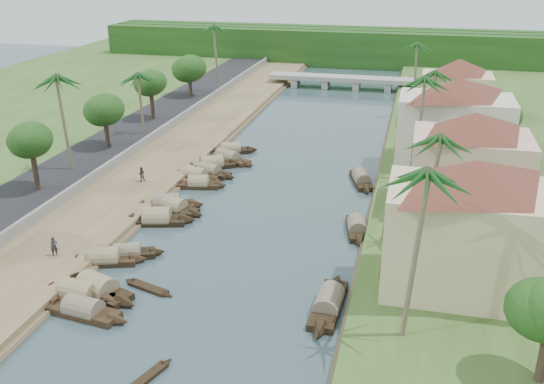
% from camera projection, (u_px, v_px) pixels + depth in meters
% --- Properties ---
extents(ground, '(220.00, 220.00, 0.00)m').
position_uv_depth(ground, '(231.00, 261.00, 52.61)').
color(ground, '#33474C').
rests_on(ground, ground).
extents(left_bank, '(10.00, 180.00, 0.80)m').
position_uv_depth(left_bank, '(155.00, 167.00, 73.99)').
color(left_bank, brown).
rests_on(left_bank, ground).
extents(right_bank, '(16.00, 180.00, 1.20)m').
position_uv_depth(right_bank, '(451.00, 190.00, 66.27)').
color(right_bank, '#344E1F').
rests_on(right_bank, ground).
extents(road, '(8.00, 180.00, 1.40)m').
position_uv_depth(road, '(91.00, 159.00, 75.74)').
color(road, black).
rests_on(road, ground).
extents(retaining_wall, '(0.40, 180.00, 1.10)m').
position_uv_depth(retaining_wall, '(122.00, 157.00, 74.55)').
color(retaining_wall, slate).
rests_on(retaining_wall, left_bank).
extents(treeline, '(120.00, 14.00, 8.00)m').
position_uv_depth(treeline, '(358.00, 47.00, 141.31)').
color(treeline, '#183D10').
rests_on(treeline, ground).
extents(bridge, '(28.00, 4.00, 2.40)m').
position_uv_depth(bridge, '(341.00, 80.00, 116.90)').
color(bridge, gray).
rests_on(bridge, ground).
extents(building_near, '(14.85, 14.85, 10.20)m').
position_uv_depth(building_near, '(469.00, 225.00, 44.28)').
color(building_near, '#C9B487').
rests_on(building_near, right_bank).
extents(building_mid, '(14.11, 14.11, 9.70)m').
position_uv_depth(building_mid, '(470.00, 161.00, 58.58)').
color(building_mid, '#D5AE96').
rests_on(building_mid, right_bank).
extents(building_far, '(15.59, 15.59, 10.20)m').
position_uv_depth(building_far, '(454.00, 121.00, 71.33)').
color(building_far, beige).
rests_on(building_far, right_bank).
extents(building_distant, '(12.62, 12.62, 9.20)m').
position_uv_depth(building_distant, '(456.00, 90.00, 89.34)').
color(building_distant, '#C9B487').
rests_on(building_distant, right_bank).
extents(sampan_0, '(8.13, 2.70, 2.12)m').
position_uv_depth(sampan_0, '(83.00, 310.00, 44.60)').
color(sampan_0, black).
rests_on(sampan_0, ground).
extents(sampan_1, '(8.64, 4.79, 2.49)m').
position_uv_depth(sampan_1, '(97.00, 289.00, 47.37)').
color(sampan_1, black).
rests_on(sampan_1, ground).
extents(sampan_2, '(8.30, 2.64, 2.16)m').
position_uv_depth(sampan_2, '(78.00, 294.00, 46.75)').
color(sampan_2, black).
rests_on(sampan_2, ground).
extents(sampan_3, '(6.73, 3.96, 1.87)m').
position_uv_depth(sampan_3, '(127.00, 253.00, 52.97)').
color(sampan_3, black).
rests_on(sampan_3, ground).
extents(sampan_4, '(7.67, 3.83, 2.15)m').
position_uv_depth(sampan_4, '(105.00, 259.00, 51.96)').
color(sampan_4, black).
rests_on(sampan_4, ground).
extents(sampan_5, '(8.04, 3.78, 2.46)m').
position_uv_depth(sampan_5, '(157.00, 219.00, 59.66)').
color(sampan_5, black).
rests_on(sampan_5, ground).
extents(sampan_6, '(8.08, 4.18, 2.35)m').
position_uv_depth(sampan_6, '(167.00, 205.00, 63.10)').
color(sampan_6, black).
rests_on(sampan_6, ground).
extents(sampan_7, '(8.07, 3.82, 2.13)m').
position_uv_depth(sampan_7, '(173.00, 207.00, 62.44)').
color(sampan_7, black).
rests_on(sampan_7, ground).
extents(sampan_8, '(6.74, 2.76, 2.06)m').
position_uv_depth(sampan_8, '(199.00, 184.00, 68.61)').
color(sampan_8, black).
rests_on(sampan_8, ground).
extents(sampan_9, '(7.97, 3.77, 2.02)m').
position_uv_depth(sampan_9, '(209.00, 172.00, 72.49)').
color(sampan_9, black).
rests_on(sampan_9, ground).
extents(sampan_10, '(7.58, 3.04, 2.07)m').
position_uv_depth(sampan_10, '(195.00, 176.00, 71.04)').
color(sampan_10, black).
rests_on(sampan_10, ground).
extents(sampan_11, '(7.82, 5.58, 2.30)m').
position_uv_depth(sampan_11, '(212.00, 165.00, 74.74)').
color(sampan_11, black).
rests_on(sampan_11, ground).
extents(sampan_12, '(8.83, 5.29, 2.15)m').
position_uv_depth(sampan_12, '(228.00, 158.00, 77.15)').
color(sampan_12, black).
rests_on(sampan_12, ground).
extents(sampan_13, '(7.47, 4.26, 2.06)m').
position_uv_depth(sampan_13, '(231.00, 150.00, 80.22)').
color(sampan_13, black).
rests_on(sampan_13, ground).
extents(sampan_14, '(2.20, 9.48, 2.27)m').
position_uv_depth(sampan_14, '(328.00, 304.00, 45.44)').
color(sampan_14, black).
rests_on(sampan_14, ground).
extents(sampan_15, '(3.02, 7.75, 2.06)m').
position_uv_depth(sampan_15, '(357.00, 228.00, 57.84)').
color(sampan_15, black).
rests_on(sampan_15, ground).
extents(sampan_16, '(3.95, 8.48, 2.07)m').
position_uv_depth(sampan_16, '(361.00, 180.00, 69.96)').
color(sampan_16, black).
rests_on(sampan_16, ground).
extents(canoe_0, '(2.29, 5.10, 0.68)m').
position_uv_depth(canoe_0, '(145.00, 380.00, 37.90)').
color(canoe_0, black).
rests_on(canoe_0, ground).
extents(canoe_1, '(5.08, 2.35, 0.82)m').
position_uv_depth(canoe_1, '(148.00, 288.00, 48.17)').
color(canoe_1, black).
rests_on(canoe_1, ground).
extents(canoe_2, '(5.28, 1.63, 0.76)m').
position_uv_depth(canoe_2, '(187.00, 185.00, 69.27)').
color(canoe_2, black).
rests_on(canoe_2, ground).
extents(palm_0, '(3.20, 3.20, 13.19)m').
position_uv_depth(palm_0, '(420.00, 176.00, 36.24)').
color(palm_0, '#71634B').
rests_on(palm_0, ground).
extents(palm_1, '(3.20, 3.20, 11.24)m').
position_uv_depth(palm_1, '(433.00, 139.00, 49.66)').
color(palm_1, '#71634B').
rests_on(palm_1, ground).
extents(palm_2, '(3.20, 3.20, 12.78)m').
position_uv_depth(palm_2, '(424.00, 81.00, 64.26)').
color(palm_2, '#71634B').
rests_on(palm_2, ground).
extents(palm_3, '(3.20, 3.20, 10.68)m').
position_uv_depth(palm_3, '(431.00, 74.00, 78.69)').
color(palm_3, '#71634B').
rests_on(palm_3, ground).
extents(palm_5, '(3.20, 3.20, 12.32)m').
position_uv_depth(palm_5, '(59.00, 79.00, 66.58)').
color(palm_5, '#71634B').
rests_on(palm_5, ground).
extents(palm_6, '(3.20, 3.20, 9.73)m').
position_uv_depth(palm_6, '(139.00, 76.00, 81.03)').
color(palm_6, '#71634B').
rests_on(palm_6, ground).
extents(palm_7, '(3.20, 3.20, 11.96)m').
position_uv_depth(palm_7, '(418.00, 46.00, 93.25)').
color(palm_7, '#71634B').
rests_on(palm_7, ground).
extents(palm_8, '(3.20, 3.20, 12.88)m').
position_uv_depth(palm_8, '(216.00, 28.00, 105.17)').
color(palm_8, '#71634B').
rests_on(palm_8, ground).
extents(tree_2, '(4.37, 4.37, 7.23)m').
position_uv_depth(tree_2, '(31.00, 141.00, 62.55)').
color(tree_2, '#413325').
rests_on(tree_2, ground).
extents(tree_3, '(4.80, 4.80, 6.76)m').
position_uv_depth(tree_3, '(104.00, 111.00, 76.85)').
color(tree_3, '#413325').
rests_on(tree_3, ground).
extents(tree_4, '(4.50, 4.50, 7.26)m').
position_uv_depth(tree_4, '(151.00, 84.00, 89.42)').
color(tree_4, '#413325').
rests_on(tree_4, ground).
extents(tree_5, '(5.39, 5.39, 6.88)m').
position_uv_depth(tree_5, '(189.00, 69.00, 104.05)').
color(tree_5, '#413325').
rests_on(tree_5, ground).
extents(tree_6, '(5.04, 5.04, 7.29)m').
position_uv_depth(tree_6, '(496.00, 117.00, 72.94)').
color(tree_6, '#413325').
rests_on(tree_6, ground).
extents(person_near, '(0.75, 0.70, 1.71)m').
position_uv_depth(person_near, '(54.00, 246.00, 51.48)').
color(person_near, '#27252C').
rests_on(person_near, left_bank).
extents(person_far, '(1.02, 0.95, 1.67)m').
position_uv_depth(person_far, '(141.00, 174.00, 68.12)').
color(person_far, '#393628').
rests_on(person_far, left_bank).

